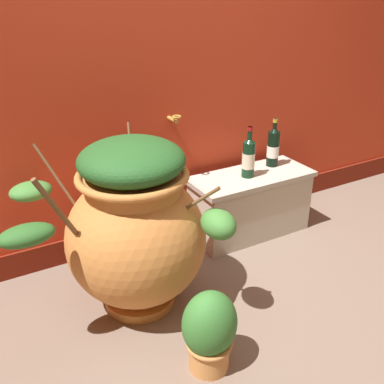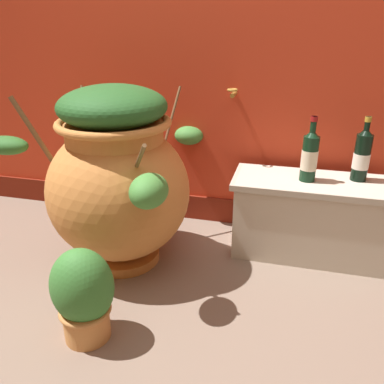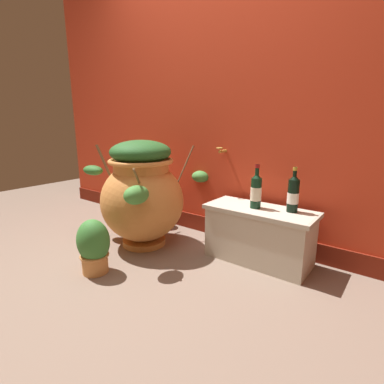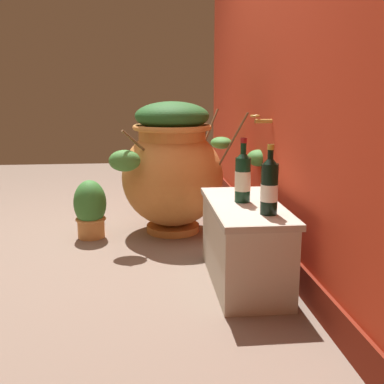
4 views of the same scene
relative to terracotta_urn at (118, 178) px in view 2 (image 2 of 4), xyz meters
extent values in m
plane|color=#7A6656|center=(0.40, -0.56, -0.45)|extent=(7.00, 7.00, 0.00)
cube|color=maroon|center=(0.40, 0.54, -0.37)|extent=(4.40, 0.02, 0.15)
cylinder|color=#B28433|center=(0.47, 0.49, 0.33)|extent=(0.02, 0.10, 0.02)
torus|color=#B28433|center=(0.47, 0.44, 0.36)|extent=(0.06, 0.06, 0.01)
cylinder|color=#CC7F3D|center=(0.00, 0.00, -0.42)|extent=(0.36, 0.36, 0.05)
ellipsoid|color=#CC7F3D|center=(0.00, 0.00, -0.07)|extent=(0.68, 0.68, 0.66)
cylinder|color=#CC7F3D|center=(0.00, 0.00, 0.22)|extent=(0.45, 0.45, 0.10)
torus|color=#CC7F3D|center=(0.00, 0.00, 0.27)|extent=(0.52, 0.52, 0.04)
cylinder|color=brown|center=(-0.28, 0.28, 0.21)|extent=(0.15, 0.16, 0.33)
ellipsoid|color=#428438|center=(-0.39, 0.39, 0.12)|extent=(0.21, 0.16, 0.09)
cylinder|color=brown|center=(-0.37, -0.08, 0.23)|extent=(0.17, 0.06, 0.31)
ellipsoid|color=#2D6628|center=(-0.50, -0.11, 0.16)|extent=(0.23, 0.13, 0.09)
cylinder|color=brown|center=(0.22, -0.25, 0.20)|extent=(0.12, 0.16, 0.16)
ellipsoid|color=#428438|center=(0.28, -0.31, 0.09)|extent=(0.15, 0.19, 0.13)
cylinder|color=brown|center=(0.15, 0.38, 0.20)|extent=(0.08, 0.19, 0.36)
ellipsoid|color=#428438|center=(0.21, 0.54, 0.08)|extent=(0.17, 0.15, 0.11)
ellipsoid|color=#235623|center=(0.00, 0.00, 0.34)|extent=(0.49, 0.49, 0.19)
cube|color=beige|center=(0.92, 0.30, -0.24)|extent=(0.75, 0.33, 0.41)
cube|color=#AEA592|center=(0.92, 0.30, -0.05)|extent=(0.80, 0.34, 0.03)
cylinder|color=black|center=(0.88, 0.29, 0.07)|extent=(0.08, 0.08, 0.22)
cone|color=black|center=(0.88, 0.29, 0.20)|extent=(0.08, 0.08, 0.04)
cylinder|color=black|center=(0.88, 0.29, 0.23)|extent=(0.03, 0.03, 0.10)
cylinder|color=maroon|center=(0.88, 0.29, 0.27)|extent=(0.03, 0.03, 0.02)
cylinder|color=beige|center=(0.88, 0.29, 0.07)|extent=(0.08, 0.08, 0.10)
cylinder|color=black|center=(1.12, 0.36, 0.08)|extent=(0.08, 0.08, 0.23)
cone|color=black|center=(1.12, 0.36, 0.21)|extent=(0.08, 0.08, 0.04)
cylinder|color=black|center=(1.12, 0.36, 0.24)|extent=(0.03, 0.03, 0.09)
cylinder|color=#B7932D|center=(1.12, 0.36, 0.27)|extent=(0.03, 0.03, 0.02)
cylinder|color=white|center=(1.12, 0.36, 0.06)|extent=(0.08, 0.08, 0.08)
cylinder|color=#D68E4C|center=(0.09, -0.55, -0.38)|extent=(0.18, 0.18, 0.14)
torus|color=#C58346|center=(0.09, -0.55, -0.32)|extent=(0.20, 0.20, 0.02)
ellipsoid|color=#387A33|center=(0.09, -0.55, -0.21)|extent=(0.24, 0.21, 0.30)
camera|label=1|loc=(-0.69, -1.77, 1.08)|focal=42.05mm
camera|label=2|loc=(0.78, -1.61, 0.68)|focal=36.84mm
camera|label=3|loc=(1.76, -1.63, 0.58)|focal=27.47mm
camera|label=4|loc=(3.13, -0.19, 0.52)|focal=44.04mm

